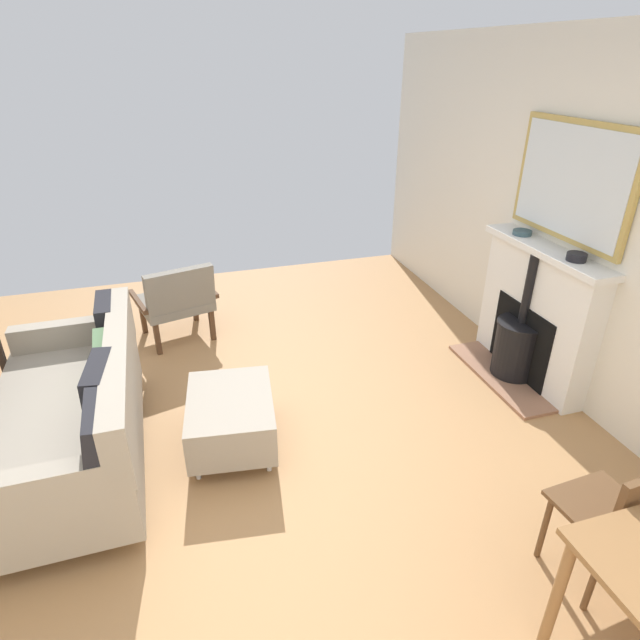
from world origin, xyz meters
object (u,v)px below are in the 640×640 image
armchair_accent (177,299)px  sofa (77,415)px  fireplace (530,323)px  ottoman (231,417)px  dining_chair_near_fireplace (620,514)px  mantel_bowl_far (577,256)px  mantel_bowl_near (522,232)px

armchair_accent → sofa: bearing=65.1°
fireplace → armchair_accent: size_ratio=1.57×
sofa → armchair_accent: size_ratio=2.21×
ottoman → armchair_accent: 1.64m
ottoman → armchair_accent: armchair_accent is taller
sofa → dining_chair_near_fireplace: 3.07m
mantel_bowl_far → dining_chair_near_fireplace: mantel_bowl_far is taller
mantel_bowl_far → dining_chair_near_fireplace: size_ratio=0.17×
sofa → dining_chair_near_fireplace: sofa is taller
mantel_bowl_far → armchair_accent: bearing=-32.4°
mantel_bowl_near → mantel_bowl_far: 0.61m
fireplace → mantel_bowl_near: mantel_bowl_near is taller
mantel_bowl_near → sofa: 3.50m
sofa → ottoman: 0.96m
fireplace → dining_chair_near_fireplace: 1.97m
sofa → fireplace: bearing=-178.6°
sofa → dining_chair_near_fireplace: size_ratio=2.16×
sofa → ottoman: (-0.94, 0.11, -0.14)m
fireplace → ottoman: size_ratio=1.56×
sofa → ottoman: size_ratio=2.20×
mantel_bowl_near → dining_chair_near_fireplace: bearing=68.0°
mantel_bowl_near → dining_chair_near_fireplace: 2.35m
sofa → armchair_accent: 1.65m
dining_chair_near_fireplace → mantel_bowl_far: bearing=-119.7°
mantel_bowl_near → sofa: mantel_bowl_near is taller
mantel_bowl_near → mantel_bowl_far: mantel_bowl_far is taller
mantel_bowl_near → dining_chair_near_fireplace: mantel_bowl_near is taller
armchair_accent → fireplace: bearing=152.2°
ottoman → dining_chair_near_fireplace: size_ratio=0.98×
sofa → dining_chair_near_fireplace: bearing=146.3°
armchair_accent → dining_chair_near_fireplace: dining_chair_near_fireplace is taller
armchair_accent → dining_chair_near_fireplace: bearing=120.1°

